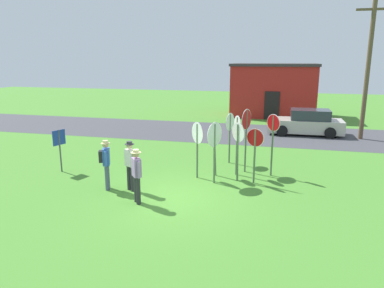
{
  "coord_description": "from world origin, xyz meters",
  "views": [
    {
      "loc": [
        3.34,
        -10.57,
        4.43
      ],
      "look_at": [
        0.11,
        2.24,
        1.3
      ],
      "focal_mm": 33.67,
      "sensor_mm": 36.0,
      "label": 1
    }
  ],
  "objects_px": {
    "stop_sign_low_front": "(197,140)",
    "person_near_signs": "(106,161)",
    "info_panel_leftmost": "(59,143)",
    "parked_car_on_street": "(306,123)",
    "stop_sign_rear_right": "(238,142)",
    "stop_sign_tallest": "(246,129)",
    "stop_sign_center_cluster": "(230,129)",
    "stop_sign_nearest": "(214,141)",
    "stop_sign_leaning_left": "(215,140)",
    "stop_sign_leaning_right": "(237,135)",
    "stop_sign_far_back": "(255,147)",
    "person_in_teal": "(130,163)",
    "stop_sign_rear_left": "(273,135)",
    "utility_pole": "(368,68)",
    "person_in_dark_shirt": "(137,173)"
  },
  "relations": [
    {
      "from": "stop_sign_low_front",
      "to": "person_near_signs",
      "type": "relative_size",
      "value": 1.24
    },
    {
      "from": "person_near_signs",
      "to": "info_panel_leftmost",
      "type": "xyz_separation_m",
      "value": [
        -2.72,
        1.39,
        0.17
      ]
    },
    {
      "from": "parked_car_on_street",
      "to": "stop_sign_rear_right",
      "type": "height_order",
      "value": "stop_sign_rear_right"
    },
    {
      "from": "stop_sign_tallest",
      "to": "stop_sign_center_cluster",
      "type": "bearing_deg",
      "value": 125.92
    },
    {
      "from": "stop_sign_nearest",
      "to": "stop_sign_leaning_left",
      "type": "bearing_deg",
      "value": 99.26
    },
    {
      "from": "stop_sign_leaning_right",
      "to": "stop_sign_low_front",
      "type": "xyz_separation_m",
      "value": [
        -1.4,
        -0.73,
        -0.1
      ]
    },
    {
      "from": "parked_car_on_street",
      "to": "stop_sign_far_back",
      "type": "height_order",
      "value": "stop_sign_far_back"
    },
    {
      "from": "stop_sign_rear_right",
      "to": "person_in_teal",
      "type": "height_order",
      "value": "stop_sign_rear_right"
    },
    {
      "from": "stop_sign_low_front",
      "to": "stop_sign_tallest",
      "type": "bearing_deg",
      "value": 35.2
    },
    {
      "from": "stop_sign_tallest",
      "to": "stop_sign_rear_right",
      "type": "bearing_deg",
      "value": -98.64
    },
    {
      "from": "parked_car_on_street",
      "to": "stop_sign_center_cluster",
      "type": "relative_size",
      "value": 1.97
    },
    {
      "from": "stop_sign_low_front",
      "to": "stop_sign_center_cluster",
      "type": "xyz_separation_m",
      "value": [
        0.88,
        2.31,
        0.02
      ]
    },
    {
      "from": "person_in_teal",
      "to": "person_near_signs",
      "type": "distance_m",
      "value": 0.87
    },
    {
      "from": "stop_sign_low_front",
      "to": "stop_sign_leaning_left",
      "type": "relative_size",
      "value": 1.02
    },
    {
      "from": "stop_sign_leaning_right",
      "to": "stop_sign_rear_left",
      "type": "xyz_separation_m",
      "value": [
        1.33,
        0.22,
        0.04
      ]
    },
    {
      "from": "stop_sign_nearest",
      "to": "stop_sign_leaning_left",
      "type": "xyz_separation_m",
      "value": [
        -0.14,
        0.86,
        -0.13
      ]
    },
    {
      "from": "stop_sign_tallest",
      "to": "person_in_teal",
      "type": "height_order",
      "value": "stop_sign_tallest"
    },
    {
      "from": "stop_sign_nearest",
      "to": "stop_sign_low_front",
      "type": "bearing_deg",
      "value": 148.86
    },
    {
      "from": "stop_sign_leaning_left",
      "to": "stop_sign_center_cluster",
      "type": "bearing_deg",
      "value": 81.26
    },
    {
      "from": "stop_sign_leaning_right",
      "to": "parked_car_on_street",
      "type": "bearing_deg",
      "value": 70.78
    },
    {
      "from": "stop_sign_center_cluster",
      "to": "parked_car_on_street",
      "type": "bearing_deg",
      "value": 63.62
    },
    {
      "from": "stop_sign_far_back",
      "to": "stop_sign_rear_right",
      "type": "bearing_deg",
      "value": 167.73
    },
    {
      "from": "stop_sign_center_cluster",
      "to": "stop_sign_leaning_left",
      "type": "bearing_deg",
      "value": -98.74
    },
    {
      "from": "stop_sign_rear_left",
      "to": "person_near_signs",
      "type": "distance_m",
      "value": 6.25
    },
    {
      "from": "utility_pole",
      "to": "stop_sign_center_cluster",
      "type": "relative_size",
      "value": 3.45
    },
    {
      "from": "stop_sign_leaning_right",
      "to": "stop_sign_leaning_left",
      "type": "height_order",
      "value": "stop_sign_leaning_right"
    },
    {
      "from": "stop_sign_center_cluster",
      "to": "info_panel_leftmost",
      "type": "distance_m",
      "value": 7.0
    },
    {
      "from": "stop_sign_center_cluster",
      "to": "person_in_dark_shirt",
      "type": "distance_m",
      "value": 5.64
    },
    {
      "from": "stop_sign_rear_right",
      "to": "info_panel_leftmost",
      "type": "relative_size",
      "value": 1.29
    },
    {
      "from": "stop_sign_center_cluster",
      "to": "person_near_signs",
      "type": "distance_m",
      "value": 5.65
    },
    {
      "from": "person_in_teal",
      "to": "person_in_dark_shirt",
      "type": "height_order",
      "value": "same"
    },
    {
      "from": "parked_car_on_street",
      "to": "person_in_teal",
      "type": "bearing_deg",
      "value": -119.1
    },
    {
      "from": "stop_sign_rear_left",
      "to": "person_near_signs",
      "type": "bearing_deg",
      "value": -151.8
    },
    {
      "from": "utility_pole",
      "to": "stop_sign_center_cluster",
      "type": "distance_m",
      "value": 9.65
    },
    {
      "from": "stop_sign_leaning_right",
      "to": "stop_sign_rear_left",
      "type": "distance_m",
      "value": 1.34
    },
    {
      "from": "stop_sign_leaning_left",
      "to": "stop_sign_leaning_right",
      "type": "bearing_deg",
      "value": 21.26
    },
    {
      "from": "person_near_signs",
      "to": "person_in_dark_shirt",
      "type": "relative_size",
      "value": 1.0
    },
    {
      "from": "stop_sign_far_back",
      "to": "person_near_signs",
      "type": "xyz_separation_m",
      "value": [
        -4.9,
        -1.89,
        -0.36
      ]
    },
    {
      "from": "stop_sign_leaning_right",
      "to": "stop_sign_tallest",
      "type": "relative_size",
      "value": 0.92
    },
    {
      "from": "stop_sign_leaning_right",
      "to": "person_near_signs",
      "type": "xyz_separation_m",
      "value": [
        -4.15,
        -2.72,
        -0.57
      ]
    },
    {
      "from": "stop_sign_rear_right",
      "to": "person_in_dark_shirt",
      "type": "distance_m",
      "value": 4.05
    },
    {
      "from": "utility_pole",
      "to": "person_in_teal",
      "type": "relative_size",
      "value": 4.36
    },
    {
      "from": "person_near_signs",
      "to": "person_in_dark_shirt",
      "type": "distance_m",
      "value": 1.75
    },
    {
      "from": "parked_car_on_street",
      "to": "stop_sign_center_cluster",
      "type": "height_order",
      "value": "stop_sign_center_cluster"
    },
    {
      "from": "stop_sign_leaning_right",
      "to": "stop_sign_tallest",
      "type": "distance_m",
      "value": 0.57
    },
    {
      "from": "stop_sign_tallest",
      "to": "stop_sign_center_cluster",
      "type": "relative_size",
      "value": 1.15
    },
    {
      "from": "stop_sign_rear_right",
      "to": "stop_sign_center_cluster",
      "type": "bearing_deg",
      "value": 105.52
    },
    {
      "from": "person_near_signs",
      "to": "person_in_dark_shirt",
      "type": "xyz_separation_m",
      "value": [
        1.51,
        -0.9,
        -0.03
      ]
    },
    {
      "from": "stop_sign_rear_left",
      "to": "person_in_teal",
      "type": "relative_size",
      "value": 1.39
    },
    {
      "from": "stop_sign_rear_left",
      "to": "parked_car_on_street",
      "type": "bearing_deg",
      "value": 78.53
    }
  ]
}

